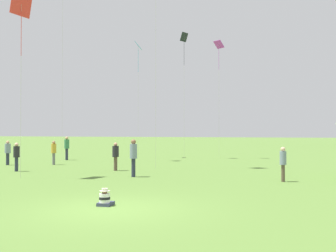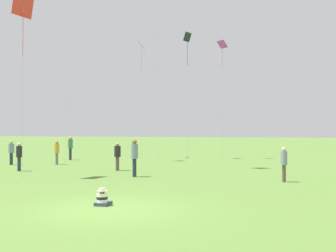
{
  "view_description": "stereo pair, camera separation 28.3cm",
  "coord_description": "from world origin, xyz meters",
  "px_view_note": "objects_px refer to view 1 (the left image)",
  "views": [
    {
      "loc": [
        5.04,
        -10.13,
        2.2
      ],
      "look_at": [
        -0.12,
        5.49,
        2.45
      ],
      "focal_mm": 42.0,
      "sensor_mm": 36.0,
      "label": 1
    },
    {
      "loc": [
        5.31,
        -10.04,
        2.2
      ],
      "look_at": [
        -0.12,
        5.49,
        2.45
      ],
      "focal_mm": 42.0,
      "sensor_mm": 36.0,
      "label": 2
    }
  ],
  "objects_px": {
    "kite_3": "(219,50)",
    "person_standing_7": "(283,161)",
    "kite_7": "(184,44)",
    "seated_toddler": "(105,199)",
    "kite_4": "(138,51)",
    "person_standing_1": "(133,154)",
    "person_standing_3": "(17,154)",
    "person_standing_6": "(8,151)",
    "person_standing_4": "(54,150)",
    "person_standing_5": "(67,146)",
    "person_standing_2": "(116,154)",
    "kite_1": "(21,7)"
  },
  "relations": [
    {
      "from": "person_standing_5",
      "to": "person_standing_2",
      "type": "bearing_deg",
      "value": -134.03
    },
    {
      "from": "person_standing_2",
      "to": "kite_3",
      "type": "height_order",
      "value": "kite_3"
    },
    {
      "from": "seated_toddler",
      "to": "person_standing_1",
      "type": "distance_m",
      "value": 7.52
    },
    {
      "from": "person_standing_3",
      "to": "person_standing_2",
      "type": "bearing_deg",
      "value": 40.42
    },
    {
      "from": "person_standing_1",
      "to": "kite_3",
      "type": "height_order",
      "value": "kite_3"
    },
    {
      "from": "person_standing_3",
      "to": "kite_3",
      "type": "relative_size",
      "value": 0.16
    },
    {
      "from": "person_standing_5",
      "to": "kite_1",
      "type": "bearing_deg",
      "value": -160.06
    },
    {
      "from": "person_standing_5",
      "to": "kite_7",
      "type": "height_order",
      "value": "kite_7"
    },
    {
      "from": "person_standing_4",
      "to": "person_standing_7",
      "type": "xyz_separation_m",
      "value": [
        14.89,
        -4.5,
        -0.03
      ]
    },
    {
      "from": "person_standing_1",
      "to": "kite_4",
      "type": "xyz_separation_m",
      "value": [
        -5.23,
        13.13,
        8.02
      ]
    },
    {
      "from": "kite_1",
      "to": "kite_4",
      "type": "bearing_deg",
      "value": -124.85
    },
    {
      "from": "seated_toddler",
      "to": "kite_7",
      "type": "xyz_separation_m",
      "value": [
        -3.41,
        20.53,
        9.28
      ]
    },
    {
      "from": "person_standing_2",
      "to": "kite_4",
      "type": "distance_m",
      "value": 13.73
    },
    {
      "from": "person_standing_3",
      "to": "person_standing_7",
      "type": "distance_m",
      "value": 14.27
    },
    {
      "from": "person_standing_5",
      "to": "person_standing_6",
      "type": "distance_m",
      "value": 5.38
    },
    {
      "from": "kite_3",
      "to": "person_standing_7",
      "type": "bearing_deg",
      "value": -171.44
    },
    {
      "from": "person_standing_6",
      "to": "person_standing_7",
      "type": "distance_m",
      "value": 17.96
    },
    {
      "from": "person_standing_6",
      "to": "kite_7",
      "type": "bearing_deg",
      "value": -60.48
    },
    {
      "from": "person_standing_6",
      "to": "kite_3",
      "type": "distance_m",
      "value": 18.04
    },
    {
      "from": "kite_1",
      "to": "person_standing_4",
      "type": "bearing_deg",
      "value": -103.07
    },
    {
      "from": "kite_3",
      "to": "person_standing_3",
      "type": "bearing_deg",
      "value": 134.98
    },
    {
      "from": "kite_4",
      "to": "kite_1",
      "type": "bearing_deg",
      "value": -147.58
    },
    {
      "from": "person_standing_3",
      "to": "person_standing_6",
      "type": "distance_m",
      "value": 4.7
    },
    {
      "from": "kite_3",
      "to": "kite_4",
      "type": "height_order",
      "value": "kite_4"
    },
    {
      "from": "kite_4",
      "to": "person_standing_1",
      "type": "bearing_deg",
      "value": -127.31
    },
    {
      "from": "seated_toddler",
      "to": "kite_4",
      "type": "relative_size",
      "value": 0.05
    },
    {
      "from": "seated_toddler",
      "to": "kite_3",
      "type": "xyz_separation_m",
      "value": [
        -0.71,
        21.55,
        8.78
      ]
    },
    {
      "from": "person_standing_2",
      "to": "person_standing_3",
      "type": "relative_size",
      "value": 1.0
    },
    {
      "from": "person_standing_5",
      "to": "kite_3",
      "type": "height_order",
      "value": "kite_3"
    },
    {
      "from": "seated_toddler",
      "to": "kite_3",
      "type": "bearing_deg",
      "value": 86.79
    },
    {
      "from": "person_standing_5",
      "to": "person_standing_6",
      "type": "xyz_separation_m",
      "value": [
        -1.13,
        -5.26,
        -0.14
      ]
    },
    {
      "from": "seated_toddler",
      "to": "kite_4",
      "type": "distance_m",
      "value": 23.35
    },
    {
      "from": "person_standing_7",
      "to": "person_standing_6",
      "type": "bearing_deg",
      "value": -124.09
    },
    {
      "from": "person_standing_1",
      "to": "kite_7",
      "type": "relative_size",
      "value": 0.18
    },
    {
      "from": "person_standing_5",
      "to": "kite_7",
      "type": "distance_m",
      "value": 12.59
    },
    {
      "from": "person_standing_6",
      "to": "person_standing_2",
      "type": "bearing_deg",
      "value": -114.21
    },
    {
      "from": "person_standing_6",
      "to": "kite_1",
      "type": "distance_m",
      "value": 10.98
    },
    {
      "from": "kite_3",
      "to": "kite_4",
      "type": "bearing_deg",
      "value": 87.7
    },
    {
      "from": "person_standing_3",
      "to": "person_standing_7",
      "type": "relative_size",
      "value": 1.04
    },
    {
      "from": "person_standing_1",
      "to": "kite_3",
      "type": "bearing_deg",
      "value": -175.52
    },
    {
      "from": "person_standing_4",
      "to": "kite_3",
      "type": "distance_m",
      "value": 15.58
    },
    {
      "from": "kite_7",
      "to": "kite_4",
      "type": "bearing_deg",
      "value": -16.98
    },
    {
      "from": "seated_toddler",
      "to": "person_standing_3",
      "type": "xyz_separation_m",
      "value": [
        -9.43,
        7.59,
        0.74
      ]
    },
    {
      "from": "person_standing_6",
      "to": "kite_7",
      "type": "xyz_separation_m",
      "value": [
        9.4,
        9.68,
        8.54
      ]
    },
    {
      "from": "kite_3",
      "to": "kite_7",
      "type": "distance_m",
      "value": 2.93
    },
    {
      "from": "kite_3",
      "to": "person_standing_1",
      "type": "bearing_deg",
      "value": 161.2
    },
    {
      "from": "kite_3",
      "to": "kite_4",
      "type": "xyz_separation_m",
      "value": [
        -6.69,
        -1.27,
        0.13
      ]
    },
    {
      "from": "person_standing_4",
      "to": "person_standing_6",
      "type": "bearing_deg",
      "value": 83.89
    },
    {
      "from": "person_standing_3",
      "to": "kite_1",
      "type": "bearing_deg",
      "value": -29.68
    },
    {
      "from": "person_standing_1",
      "to": "person_standing_3",
      "type": "height_order",
      "value": "person_standing_1"
    }
  ]
}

